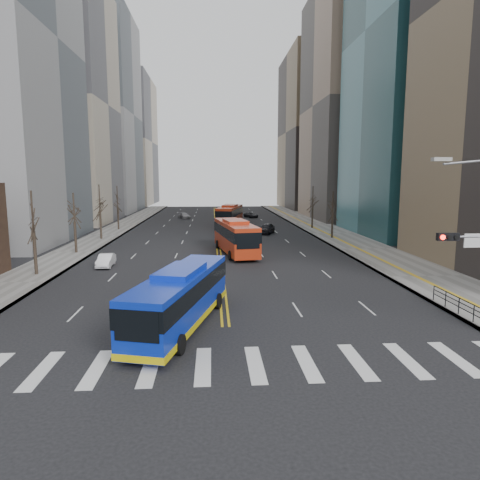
{
  "coord_description": "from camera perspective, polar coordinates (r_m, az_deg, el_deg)",
  "views": [
    {
      "loc": [
        -0.71,
        -18.35,
        8.39
      ],
      "look_at": [
        1.38,
        13.83,
        3.72
      ],
      "focal_mm": 32.0,
      "sensor_mm": 36.0,
      "label": 1
    }
  ],
  "objects": [
    {
      "name": "ground",
      "position": [
        20.19,
        -1.43,
        -16.32
      ],
      "size": [
        220.0,
        220.0,
        0.0
      ],
      "primitive_type": "plane",
      "color": "black"
    },
    {
      "name": "sidewalk_right",
      "position": [
        66.44,
        12.22,
        0.86
      ],
      "size": [
        7.0,
        130.0,
        0.15
      ],
      "primitive_type": "cube",
      "color": "slate",
      "rests_on": "ground"
    },
    {
      "name": "sidewalk_left",
      "position": [
        65.82,
        -17.57,
        0.6
      ],
      "size": [
        5.0,
        130.0,
        0.15
      ],
      "primitive_type": "cube",
      "color": "slate",
      "rests_on": "ground"
    },
    {
      "name": "crosswalk",
      "position": [
        20.19,
        -1.43,
        -16.3
      ],
      "size": [
        26.7,
        4.0,
        0.01
      ],
      "color": "silver",
      "rests_on": "ground"
    },
    {
      "name": "centerline",
      "position": [
        73.83,
        -3.15,
        1.71
      ],
      "size": [
        0.55,
        100.0,
        0.01
      ],
      "color": "gold",
      "rests_on": "ground"
    },
    {
      "name": "office_towers",
      "position": [
        88.24,
        -3.29,
        18.37
      ],
      "size": [
        83.0,
        134.0,
        58.0
      ],
      "color": "gray",
      "rests_on": "ground"
    },
    {
      "name": "pedestrian_railing",
      "position": [
        29.59,
        27.17,
        -7.51
      ],
      "size": [
        0.06,
        6.06,
        1.02
      ],
      "color": "black",
      "rests_on": "sidewalk_right"
    },
    {
      "name": "street_trees",
      "position": [
        53.42,
        -10.7,
        4.32
      ],
      "size": [
        35.2,
        47.2,
        7.6
      ],
      "color": "black",
      "rests_on": "ground"
    },
    {
      "name": "blue_bus",
      "position": [
        24.56,
        -7.89,
        -7.43
      ],
      "size": [
        5.4,
        11.95,
        3.41
      ],
      "color": "#0C28B4",
      "rests_on": "ground"
    },
    {
      "name": "red_bus_near",
      "position": [
        47.79,
        -0.62,
        0.69
      ],
      "size": [
        4.66,
        12.38,
        3.81
      ],
      "color": "#B22E13",
      "rests_on": "ground"
    },
    {
      "name": "red_bus_far",
      "position": [
        75.53,
        -1.35,
        3.46
      ],
      "size": [
        5.35,
        12.34,
        3.79
      ],
      "color": "#B22E13",
      "rests_on": "ground"
    },
    {
      "name": "car_white",
      "position": [
        42.86,
        -17.45,
        -2.61
      ],
      "size": [
        1.41,
        3.73,
        1.21
      ],
      "primitive_type": "imported",
      "rotation": [
        0.0,
        0.0,
        0.03
      ],
      "color": "white",
      "rests_on": "ground"
    },
    {
      "name": "car_dark_mid",
      "position": [
        65.3,
        3.55,
        1.54
      ],
      "size": [
        3.42,
        5.01,
        1.58
      ],
      "primitive_type": "imported",
      "rotation": [
        0.0,
        0.0,
        -0.37
      ],
      "color": "black",
      "rests_on": "ground"
    },
    {
      "name": "car_silver",
      "position": [
        90.75,
        -7.45,
        3.24
      ],
      "size": [
        3.08,
        4.39,
        1.18
      ],
      "primitive_type": "imported",
      "rotation": [
        0.0,
        0.0,
        0.39
      ],
      "color": "gray",
      "rests_on": "ground"
    },
    {
      "name": "car_dark_far",
      "position": [
        92.01,
        1.48,
        3.36
      ],
      "size": [
        3.3,
        4.51,
        1.14
      ],
      "primitive_type": "imported",
      "rotation": [
        0.0,
        0.0,
        0.39
      ],
      "color": "black",
      "rests_on": "ground"
    }
  ]
}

